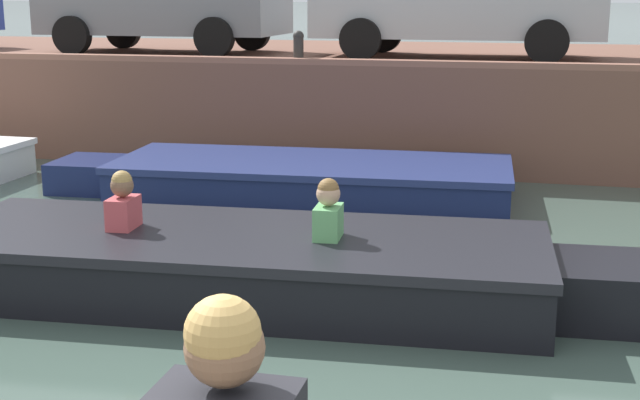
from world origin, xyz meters
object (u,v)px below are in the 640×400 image
motorboat_passing (267,266)px  car_centre_silver (464,0)px  boat_moored_central_navy (293,179)px  mooring_bollard_mid (298,46)px

motorboat_passing → car_centre_silver: (0.91, 6.98, 2.05)m
car_centre_silver → boat_moored_central_navy: bearing=-116.0°
car_centre_silver → mooring_bollard_mid: size_ratio=9.43×
motorboat_passing → car_centre_silver: 7.33m
motorboat_passing → mooring_bollard_mid: bearing=102.4°
car_centre_silver → mooring_bollard_mid: (-2.09, -1.62, -0.61)m
motorboat_passing → car_centre_silver: size_ratio=1.45×
boat_moored_central_navy → car_centre_silver: bearing=64.0°
boat_moored_central_navy → car_centre_silver: size_ratio=1.36×
car_centre_silver → mooring_bollard_mid: car_centre_silver is taller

